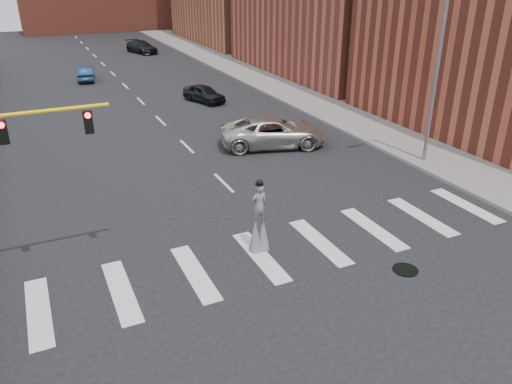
{
  "coord_description": "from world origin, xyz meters",
  "views": [
    {
      "loc": [
        -8.14,
        -13.35,
        9.93
      ],
      "look_at": [
        -0.56,
        2.96,
        1.7
      ],
      "focal_mm": 35.0,
      "sensor_mm": 36.0,
      "label": 1
    }
  ],
  "objects": [
    {
      "name": "car_far",
      "position": [
        5.6,
        49.47,
        0.73
      ],
      "size": [
        3.44,
        5.39,
        1.45
      ],
      "primitive_type": "imported",
      "rotation": [
        0.0,
        0.0,
        0.3
      ],
      "color": "black",
      "rests_on": "ground"
    },
    {
      "name": "suv_crossing",
      "position": [
        4.75,
        11.93,
        0.87
      ],
      "size": [
        6.82,
        4.51,
        1.74
      ],
      "primitive_type": "imported",
      "rotation": [
        0.0,
        0.0,
        1.29
      ],
      "color": "beige",
      "rests_on": "ground"
    },
    {
      "name": "stilt_performer",
      "position": [
        -1.13,
        1.46,
        1.13
      ],
      "size": [
        0.84,
        0.53,
        2.92
      ],
      "rotation": [
        0.0,
        0.0,
        3.12
      ],
      "color": "#311F13",
      "rests_on": "ground"
    },
    {
      "name": "car_near",
      "position": [
        4.52,
        23.63,
        0.67
      ],
      "size": [
        2.83,
        4.23,
        1.34
      ],
      "primitive_type": "imported",
      "rotation": [
        0.0,
        0.0,
        0.35
      ],
      "color": "black",
      "rests_on": "ground"
    },
    {
      "name": "manhole",
      "position": [
        3.0,
        -2.0,
        0.02
      ],
      "size": [
        0.9,
        0.9,
        0.04
      ],
      "primitive_type": "cylinder",
      "color": "black",
      "rests_on": "ground"
    },
    {
      "name": "sidewalk_right",
      "position": [
        12.5,
        25.0,
        0.09
      ],
      "size": [
        5.0,
        90.0,
        0.18
      ],
      "primitive_type": "cube",
      "color": "slate",
      "rests_on": "ground"
    },
    {
      "name": "streetlight",
      "position": [
        10.9,
        6.0,
        4.9
      ],
      "size": [
        2.05,
        0.2,
        9.0
      ],
      "color": "slate",
      "rests_on": "ground"
    },
    {
      "name": "car_mid",
      "position": [
        -2.79,
        35.8,
        0.66
      ],
      "size": [
        1.99,
        4.2,
        1.33
      ],
      "primitive_type": "imported",
      "rotation": [
        0.0,
        0.0,
        2.99
      ],
      "color": "navy",
      "rests_on": "ground"
    },
    {
      "name": "ground_plane",
      "position": [
        0.0,
        0.0,
        0.0
      ],
      "size": [
        160.0,
        160.0,
        0.0
      ],
      "primitive_type": "plane",
      "color": "black",
      "rests_on": "ground"
    }
  ]
}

